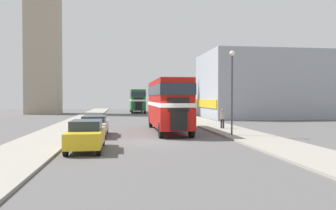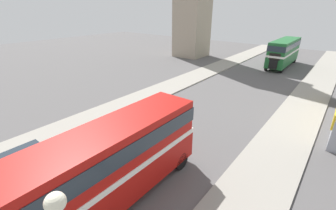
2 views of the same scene
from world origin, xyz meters
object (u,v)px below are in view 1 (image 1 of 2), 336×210
(car_parked_near, at_px, (86,135))
(pedestrian_walking, at_px, (222,117))
(church_tower, at_px, (43,0))
(double_decker_bus, at_px, (168,101))
(car_parked_mid, at_px, (94,125))
(street_lamp, at_px, (232,80))
(bus_distant, at_px, (137,99))

(car_parked_near, distance_m, pedestrian_walking, 14.01)
(car_parked_near, relative_size, church_tower, 0.11)
(double_decker_bus, distance_m, car_parked_mid, 6.20)
(car_parked_mid, distance_m, street_lamp, 10.21)
(double_decker_bus, bearing_deg, church_tower, 117.62)
(double_decker_bus, distance_m, pedestrian_walking, 5.10)
(church_tower, bearing_deg, car_parked_near, -74.44)
(double_decker_bus, xyz_separation_m, car_parked_near, (-5.47, -8.50, -1.63))
(car_parked_near, xyz_separation_m, pedestrian_walking, (10.27, 9.52, 0.25))
(double_decker_bus, height_order, street_lamp, street_lamp)
(car_parked_near, height_order, street_lamp, street_lamp)
(car_parked_mid, bearing_deg, pedestrian_walking, 16.86)
(car_parked_mid, relative_size, church_tower, 0.12)
(bus_distant, relative_size, pedestrian_walking, 6.32)
(car_parked_near, distance_m, car_parked_mid, 6.37)
(car_parked_mid, xyz_separation_m, pedestrian_walking, (10.39, 3.15, 0.29))
(double_decker_bus, bearing_deg, car_parked_near, -122.77)
(bus_distant, bearing_deg, car_parked_mid, -97.40)
(car_parked_near, height_order, pedestrian_walking, pedestrian_walking)
(street_lamp, bearing_deg, car_parked_near, -153.67)
(car_parked_near, xyz_separation_m, church_tower, (-11.28, 40.51, 18.35))
(car_parked_near, bearing_deg, street_lamp, 26.33)
(car_parked_mid, relative_size, street_lamp, 0.78)
(double_decker_bus, xyz_separation_m, pedestrian_walking, (4.80, 1.02, -1.39))
(bus_distant, bearing_deg, pedestrian_walking, -80.23)
(pedestrian_walking, height_order, street_lamp, street_lamp)
(bus_distant, height_order, street_lamp, street_lamp)
(bus_distant, bearing_deg, double_decker_bus, -88.52)
(car_parked_near, xyz_separation_m, street_lamp, (9.43, 4.66, 3.16))
(car_parked_near, relative_size, street_lamp, 0.71)
(double_decker_bus, distance_m, bus_distant, 34.07)
(double_decker_bus, relative_size, car_parked_mid, 2.19)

